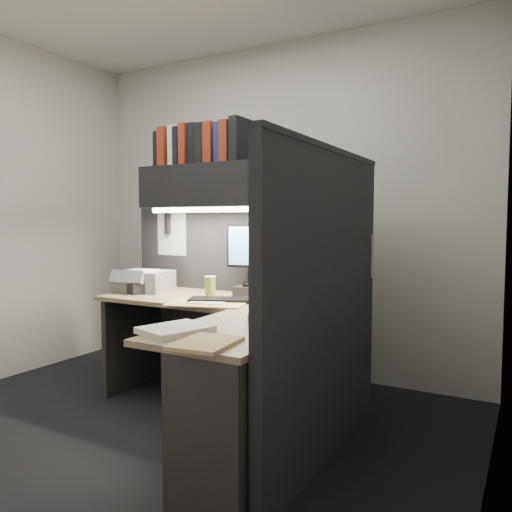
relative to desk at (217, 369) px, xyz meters
name	(u,v)px	position (x,y,z in m)	size (l,w,h in m)	color
floor	(158,432)	(-0.43, 0.00, -0.44)	(3.50, 3.50, 0.00)	black
wall_back	(274,209)	(-0.43, 1.50, 0.91)	(3.50, 0.04, 2.70)	silver
wall_right	(490,197)	(1.32, 0.00, 0.91)	(0.04, 3.00, 2.70)	silver
partition_back	(242,282)	(-0.40, 0.93, 0.36)	(1.90, 0.06, 1.60)	black
partition_right	(326,308)	(0.55, 0.18, 0.36)	(0.06, 1.50, 1.60)	black
desk	(217,369)	(0.00, 0.00, 0.00)	(1.70, 1.53, 0.73)	#997E61
overhead_shelf	(241,185)	(-0.30, 0.75, 1.06)	(1.55, 0.34, 0.30)	black
task_light_tube	(230,209)	(-0.30, 0.61, 0.89)	(0.04, 0.04, 1.32)	white
monitor	(259,267)	(-0.19, 0.82, 0.49)	(0.46, 0.27, 0.50)	black
keyboard	(227,300)	(-0.23, 0.47, 0.30)	(0.49, 0.16, 0.02)	black
mousepad	(301,310)	(0.31, 0.41, 0.29)	(0.23, 0.21, 0.00)	navy
mouse	(299,306)	(0.30, 0.41, 0.31)	(0.07, 0.10, 0.04)	black
telephone	(299,294)	(0.16, 0.73, 0.33)	(0.23, 0.24, 0.09)	tan
coffee_cup	(210,287)	(-0.45, 0.59, 0.35)	(0.07, 0.07, 0.13)	#B9CC51
printer	(144,281)	(-1.06, 0.60, 0.36)	(0.37, 0.32, 0.15)	gray
notebook_stack	(141,286)	(-1.04, 0.55, 0.33)	(0.27, 0.23, 0.08)	black
open_folder	(208,303)	(-0.30, 0.34, 0.29)	(0.49, 0.32, 0.01)	tan
paper_stack_a	(282,319)	(0.39, 0.01, 0.31)	(0.27, 0.23, 0.05)	white
paper_stack_b	(175,330)	(0.04, -0.41, 0.30)	(0.24, 0.30, 0.03)	white
manila_stack	(206,343)	(0.29, -0.53, 0.30)	(0.23, 0.29, 0.02)	tan
binder_row	(201,145)	(-0.62, 0.75, 1.35)	(0.75, 0.26, 0.30)	black
pinned_papers	(265,252)	(0.00, 0.56, 0.61)	(1.76, 1.31, 0.51)	white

